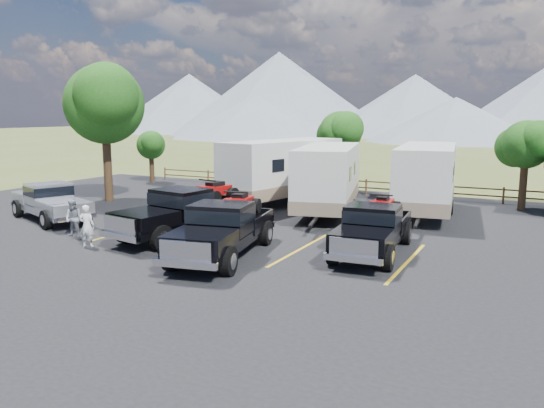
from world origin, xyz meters
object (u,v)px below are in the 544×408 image
at_px(trailer_left, 283,171).
at_px(trailer_right, 426,179).
at_px(trailer_center, 328,178).
at_px(person_b, 74,219).
at_px(tree_big_nw, 104,104).
at_px(rig_center, 224,227).
at_px(rig_right, 374,227).
at_px(pickup_silver, 50,201).
at_px(person_a, 87,226).
at_px(rig_left, 186,210).

height_order(trailer_left, trailer_right, trailer_left).
distance_m(trailer_center, person_b, 12.25).
height_order(tree_big_nw, rig_center, tree_big_nw).
xyz_separation_m(rig_right, pickup_silver, (-15.38, -1.26, -0.04)).
bearing_deg(rig_center, rig_right, 19.73).
bearing_deg(person_a, trailer_right, -148.20).
height_order(trailer_center, pickup_silver, trailer_center).
relative_size(pickup_silver, person_b, 4.02).
relative_size(tree_big_nw, rig_left, 1.13).
height_order(rig_center, trailer_center, trailer_center).
height_order(trailer_left, person_a, trailer_left).
bearing_deg(person_a, rig_right, -176.89).
distance_m(tree_big_nw, rig_left, 11.65).
distance_m(tree_big_nw, trailer_right, 18.16).
bearing_deg(person_b, trailer_left, 60.41).
bearing_deg(person_b, rig_left, 19.11).
distance_m(rig_left, pickup_silver, 7.67).
bearing_deg(rig_right, trailer_left, 128.47).
xyz_separation_m(trailer_left, person_b, (-3.94, -11.49, -1.09)).
bearing_deg(rig_right, rig_center, -153.43).
bearing_deg(rig_center, trailer_right, 55.47).
bearing_deg(rig_left, trailer_center, 74.52).
bearing_deg(person_a, rig_left, -144.33).
distance_m(trailer_center, trailer_right, 4.89).
xyz_separation_m(trailer_left, trailer_right, (7.92, 0.19, -0.05)).
relative_size(rig_center, trailer_right, 0.67).
distance_m(rig_right, trailer_center, 7.88).
height_order(trailer_center, trailer_right, trailer_right).
xyz_separation_m(tree_big_nw, pickup_silver, (1.75, -5.57, -4.63)).
relative_size(rig_center, trailer_left, 0.66).
bearing_deg(trailer_right, pickup_silver, -155.50).
distance_m(rig_center, person_b, 7.10).
xyz_separation_m(pickup_silver, person_a, (5.40, -2.90, -0.11)).
bearing_deg(tree_big_nw, trailer_right, 13.57).
xyz_separation_m(trailer_center, pickup_silver, (-11.04, -7.78, -0.87)).
bearing_deg(trailer_left, rig_left, -77.70).
distance_m(tree_big_nw, person_a, 12.05).
height_order(rig_left, pickup_silver, rig_left).
bearing_deg(trailer_left, person_a, -88.08).
height_order(trailer_center, person_b, trailer_center).
height_order(tree_big_nw, trailer_center, tree_big_nw).
bearing_deg(rig_center, trailer_center, 76.59).
relative_size(trailer_left, trailer_center, 1.04).
bearing_deg(rig_left, pickup_silver, -168.49).
relative_size(rig_left, person_b, 4.50).
relative_size(rig_center, trailer_center, 0.68).
height_order(tree_big_nw, rig_right, tree_big_nw).
bearing_deg(trailer_center, trailer_right, 9.19).
bearing_deg(person_a, pickup_silver, -47.69).
distance_m(rig_left, rig_center, 3.62).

